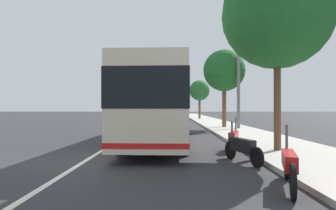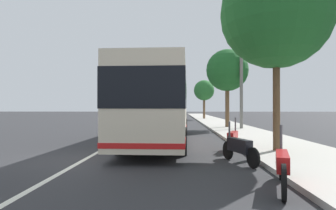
{
  "view_description": "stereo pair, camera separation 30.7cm",
  "coord_description": "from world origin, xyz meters",
  "views": [
    {
      "loc": [
        -9.5,
        -2.72,
        1.69
      ],
      "look_at": [
        4.05,
        -2.56,
        1.8
      ],
      "focal_mm": 31.41,
      "sensor_mm": 36.0,
      "label": 1
    },
    {
      "loc": [
        -9.49,
        -3.03,
        1.69
      ],
      "look_at": [
        4.05,
        -2.56,
        1.8
      ],
      "focal_mm": 31.41,
      "sensor_mm": 36.0,
      "label": 2
    }
  ],
  "objects": [
    {
      "name": "ground_plane",
      "position": [
        0.0,
        0.0,
        0.0
      ],
      "size": [
        220.0,
        220.0,
        0.0
      ],
      "primitive_type": "plane",
      "color": "#2D2D30"
    },
    {
      "name": "sidewalk_curb",
      "position": [
        10.0,
        -7.23,
        0.07
      ],
      "size": [
        110.0,
        3.6,
        0.14
      ],
      "primitive_type": "cube",
      "color": "#B2ADA3",
      "rests_on": "ground"
    },
    {
      "name": "lane_divider_line",
      "position": [
        10.0,
        0.0,
        0.0
      ],
      "size": [
        110.0,
        0.16,
        0.01
      ],
      "primitive_type": "cube",
      "color": "silver",
      "rests_on": "ground"
    },
    {
      "name": "coach_bus",
      "position": [
        4.84,
        -2.17,
        1.92
      ],
      "size": [
        12.33,
        2.89,
        3.38
      ],
      "rotation": [
        0.0,
        0.0,
        -0.03
      ],
      "color": "beige",
      "rests_on": "ground"
    },
    {
      "name": "motorcycle_mid_row",
      "position": [
        -3.33,
        -5.18,
        0.49
      ],
      "size": [
        2.27,
        0.78,
        1.29
      ],
      "rotation": [
        0.0,
        0.0,
        -0.3
      ],
      "color": "black",
      "rests_on": "ground"
    },
    {
      "name": "motorcycle_far_end",
      "position": [
        -0.55,
        -4.87,
        0.46
      ],
      "size": [
        1.97,
        0.72,
        1.24
      ],
      "rotation": [
        0.0,
        0.0,
        0.32
      ],
      "color": "black",
      "rests_on": "ground"
    },
    {
      "name": "motorcycle_by_tree",
      "position": [
        2.1,
        -5.17,
        0.48
      ],
      "size": [
        2.19,
        0.84,
        1.27
      ],
      "rotation": [
        0.0,
        0.0,
        -0.34
      ],
      "color": "black",
      "rests_on": "ground"
    },
    {
      "name": "car_far_distant",
      "position": [
        35.37,
        1.66,
        0.71
      ],
      "size": [
        4.49,
        2.0,
        1.48
      ],
      "rotation": [
        0.0,
        0.0,
        3.11
      ],
      "color": "navy",
      "rests_on": "ground"
    },
    {
      "name": "car_oncoming",
      "position": [
        43.2,
        -2.88,
        0.71
      ],
      "size": [
        4.35,
        1.87,
        1.52
      ],
      "rotation": [
        0.0,
        0.0,
        0.01
      ],
      "color": "black",
      "rests_on": "ground"
    },
    {
      "name": "car_behind_bus",
      "position": [
        34.68,
        -1.71,
        0.76
      ],
      "size": [
        4.0,
        1.9,
        1.6
      ],
      "rotation": [
        0.0,
        0.0,
        -0.03
      ],
      "color": "black",
      "rests_on": "ground"
    },
    {
      "name": "car_side_street",
      "position": [
        27.3,
        2.59,
        0.68
      ],
      "size": [
        4.55,
        2.17,
        1.42
      ],
      "rotation": [
        0.0,
        0.0,
        3.21
      ],
      "color": "navy",
      "rests_on": "ground"
    },
    {
      "name": "roadside_tree_near_camera",
      "position": [
        1.25,
        -6.58,
        5.1
      ],
      "size": [
        4.02,
        4.02,
        7.12
      ],
      "color": "brown",
      "rests_on": "ground"
    },
    {
      "name": "roadside_tree_mid_block",
      "position": [
        14.14,
        -6.95,
        4.65
      ],
      "size": [
        3.35,
        3.35,
        6.35
      ],
      "color": "brown",
      "rests_on": "ground"
    },
    {
      "name": "roadside_tree_far_block",
      "position": [
        31.75,
        -6.65,
        4.06
      ],
      "size": [
        2.85,
        2.85,
        5.52
      ],
      "color": "brown",
      "rests_on": "ground"
    },
    {
      "name": "utility_pole",
      "position": [
        12.51,
        -7.73,
        3.89
      ],
      "size": [
        0.24,
        0.24,
        7.78
      ],
      "primitive_type": "cylinder",
      "color": "slate",
      "rests_on": "ground"
    }
  ]
}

